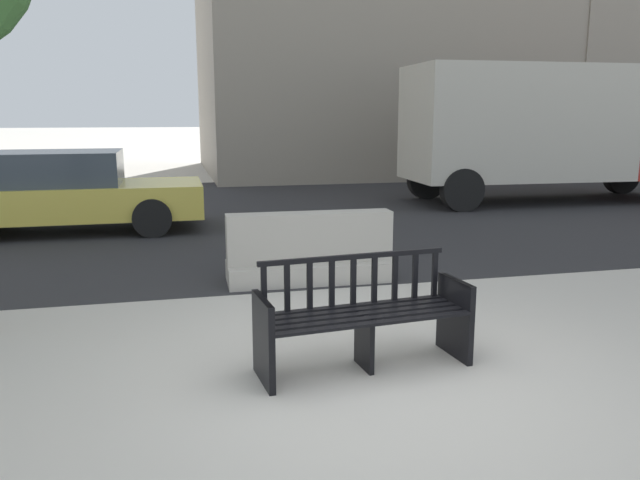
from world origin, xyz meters
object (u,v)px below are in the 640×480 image
object	(u,v)px
car_taxi_near	(67,192)
jersey_barrier_centre	(310,253)
delivery_truck	(547,128)
street_bench	(363,319)

from	to	relation	value
car_taxi_near	jersey_barrier_centre	bearing A→B (deg)	-51.23
jersey_barrier_centre	delivery_truck	bearing A→B (deg)	39.47
car_taxi_near	delivery_truck	world-z (taller)	delivery_truck
car_taxi_near	delivery_truck	size ratio (longest dim) A/B	0.64
street_bench	car_taxi_near	world-z (taller)	car_taxi_near
car_taxi_near	delivery_truck	bearing A→B (deg)	8.06
street_bench	car_taxi_near	xyz separation A→B (m)	(-3.17, 6.85, 0.29)
street_bench	delivery_truck	world-z (taller)	delivery_truck
jersey_barrier_centre	car_taxi_near	xyz separation A→B (m)	(-3.34, 4.16, 0.34)
street_bench	delivery_truck	bearing A→B (deg)	49.95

